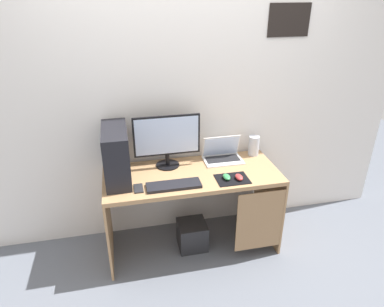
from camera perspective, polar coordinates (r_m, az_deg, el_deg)
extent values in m
plane|color=slate|center=(3.27, 0.00, -14.54)|extent=(8.00, 8.00, 0.00)
cube|color=silver|center=(2.94, -1.48, 9.73)|extent=(4.00, 0.04, 2.60)
cube|color=black|center=(3.10, 15.76, 20.44)|extent=(0.36, 0.01, 0.26)
cube|color=#A37A51|center=(2.86, 0.00, -3.57)|extent=(1.44, 0.61, 0.03)
cube|color=#A37A51|center=(3.01, -13.62, -10.99)|extent=(0.02, 0.61, 0.70)
cube|color=#A37A51|center=(3.26, 12.46, -7.76)|extent=(0.02, 0.61, 0.70)
cube|color=#96704B|center=(2.94, 11.10, -10.92)|extent=(0.40, 0.01, 0.56)
cube|color=black|center=(2.74, -12.38, -0.16)|extent=(0.19, 0.48, 0.42)
cylinder|color=black|center=(2.97, -4.03, -1.90)|extent=(0.20, 0.20, 0.01)
cylinder|color=black|center=(2.95, -4.06, -0.94)|extent=(0.04, 0.04, 0.10)
cube|color=black|center=(2.84, -4.17, 2.97)|extent=(0.55, 0.02, 0.34)
cube|color=#B2C6EA|center=(2.84, -4.14, 2.90)|extent=(0.52, 0.00, 0.31)
cube|color=white|center=(3.05, 5.16, -1.14)|extent=(0.34, 0.21, 0.01)
cube|color=black|center=(3.06, 5.07, -0.87)|extent=(0.30, 0.13, 0.00)
cube|color=white|center=(3.07, 4.80, 1.27)|extent=(0.34, 0.06, 0.20)
cube|color=#ADC1E5|center=(3.07, 4.84, 1.19)|extent=(0.31, 0.05, 0.18)
cylinder|color=#B7BCC6|center=(3.17, 10.15, 1.29)|extent=(0.09, 0.09, 0.18)
cube|color=black|center=(2.66, -3.03, -5.27)|extent=(0.42, 0.14, 0.02)
cube|color=black|center=(2.78, 6.67, -4.21)|extent=(0.26, 0.20, 0.00)
ellipsoid|color=#338C4C|center=(2.76, 5.74, -3.87)|extent=(0.06, 0.10, 0.03)
ellipsoid|color=#B23333|center=(2.77, 7.77, -3.89)|extent=(0.06, 0.10, 0.03)
cube|color=#232326|center=(2.66, -8.82, -5.72)|extent=(0.07, 0.13, 0.01)
cube|color=#232326|center=(3.16, 0.01, -13.26)|extent=(0.25, 0.25, 0.25)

